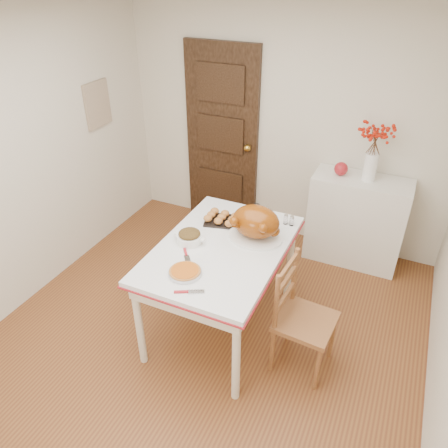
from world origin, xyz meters
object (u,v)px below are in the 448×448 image
at_px(turkey_platter, 256,223).
at_px(pumpkin_pie, 185,271).
at_px(sideboard, 356,221).
at_px(kitchen_table, 222,288).
at_px(chair_oak, 306,319).

xyz_separation_m(turkey_platter, pumpkin_pie, (-0.29, -0.64, -0.12)).
bearing_deg(sideboard, pumpkin_pie, -116.04).
xyz_separation_m(sideboard, pumpkin_pie, (-0.93, -1.89, 0.40)).
bearing_deg(kitchen_table, pumpkin_pie, -102.20).
xyz_separation_m(kitchen_table, turkey_platter, (0.20, 0.22, 0.56)).
bearing_deg(sideboard, kitchen_table, -119.53).
xyz_separation_m(chair_oak, pumpkin_pie, (-0.84, -0.30, 0.39)).
bearing_deg(chair_oak, sideboard, 1.40).
xyz_separation_m(kitchen_table, chair_oak, (0.75, -0.12, 0.05)).
relative_size(turkey_platter, pumpkin_pie, 1.89).
distance_m(sideboard, pumpkin_pie, 2.15).
distance_m(kitchen_table, turkey_platter, 0.64).
bearing_deg(sideboard, chair_oak, -92.97).
relative_size(chair_oak, turkey_platter, 2.12).
xyz_separation_m(kitchen_table, pumpkin_pie, (-0.09, -0.42, 0.45)).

